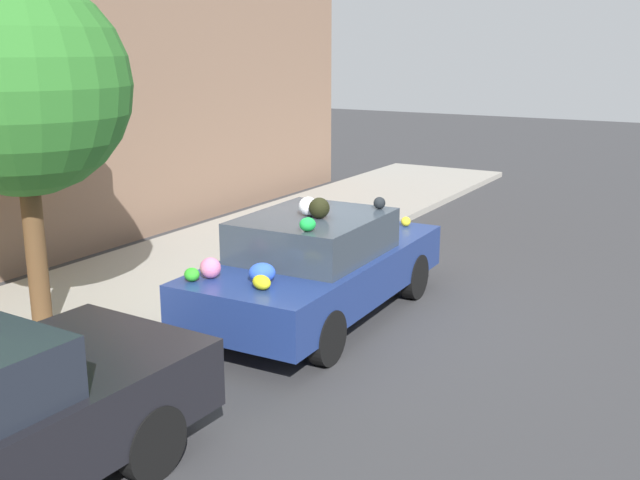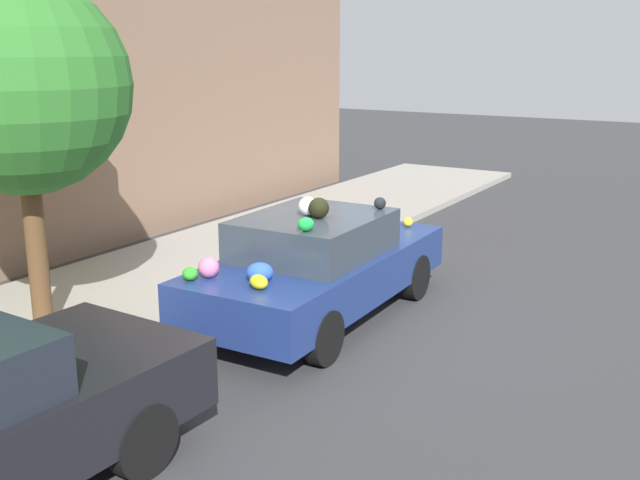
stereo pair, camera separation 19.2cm
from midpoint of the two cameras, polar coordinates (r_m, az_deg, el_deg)
ground_plane at (r=10.00m, az=-0.06°, el=-5.72°), size 60.00×60.00×0.00m
sidewalk_curb at (r=11.55m, az=-11.56°, el=-2.88°), size 24.00×3.20×0.13m
building_facade at (r=12.61m, az=-20.11°, el=10.60°), size 18.00×1.20×5.66m
street_tree at (r=9.19m, az=-21.29°, el=10.83°), size 2.49×2.49×4.15m
fire_hydrant at (r=12.49m, az=-0.84°, el=0.68°), size 0.20×0.20×0.70m
art_car at (r=9.68m, az=0.42°, el=-1.83°), size 4.25×1.88×1.66m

